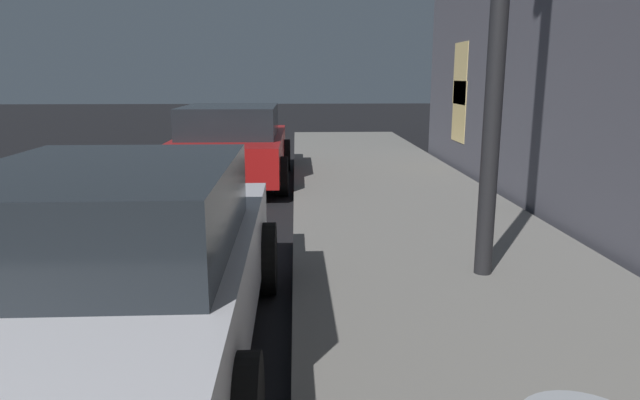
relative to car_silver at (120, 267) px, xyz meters
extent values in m
cube|color=#B7B7BF|center=(0.00, 0.06, -0.14)|extent=(1.79, 4.02, 0.64)
cube|color=#1E2328|center=(0.00, -0.15, 0.44)|extent=(1.57, 2.10, 0.56)
cylinder|color=black|center=(-0.90, 1.30, -0.38)|extent=(0.22, 0.66, 0.66)
cylinder|color=black|center=(0.89, 1.30, -0.38)|extent=(0.22, 0.66, 0.66)
cube|color=maroon|center=(0.00, 6.89, -0.14)|extent=(1.90, 4.14, 0.64)
cube|color=#1E2328|center=(0.00, 6.77, 0.44)|extent=(1.67, 2.21, 0.56)
cylinder|color=black|center=(-0.95, 8.18, -0.38)|extent=(0.22, 0.66, 0.66)
cylinder|color=black|center=(0.96, 8.17, -0.38)|extent=(0.22, 0.66, 0.66)
cylinder|color=black|center=(-0.96, 5.62, -0.38)|extent=(0.22, 0.66, 0.66)
cylinder|color=black|center=(0.94, 5.61, -0.38)|extent=(0.22, 0.66, 0.66)
cube|color=#F2D17F|center=(4.47, 7.62, 1.29)|extent=(0.06, 0.90, 1.20)
cube|color=#F2D17F|center=(4.47, 7.58, 0.55)|extent=(0.06, 0.90, 1.20)
camera|label=1|loc=(1.19, -3.65, 1.26)|focal=31.71mm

